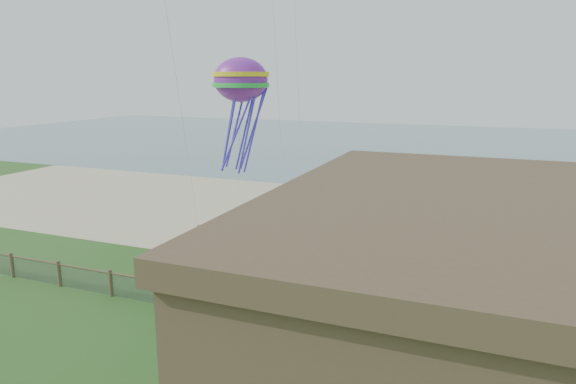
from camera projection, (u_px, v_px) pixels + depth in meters
name	position (u px, v px, depth m)	size (l,w,h in m)	color
sand_beach	(340.00, 220.00, 35.31)	(72.00, 20.00, 0.02)	#C3B78D
ocean	(424.00, 145.00, 75.19)	(160.00, 68.00, 0.02)	slate
chainlink_fence	(230.00, 306.00, 20.69)	(36.20, 0.20, 1.25)	brown
octopus_kite	(241.00, 112.00, 28.85)	(3.37, 2.38, 6.94)	#DD224E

